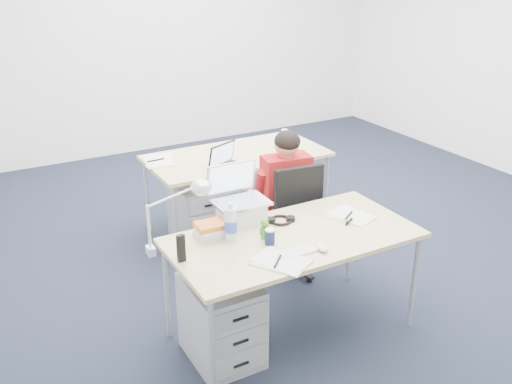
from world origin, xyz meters
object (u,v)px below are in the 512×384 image
(seated_person, at_px, (279,197))
(bear_figurine, at_px, (265,229))
(wireless_keyboard, at_px, (296,252))
(far_cup, at_px, (285,134))
(office_chair, at_px, (287,240))
(book_stack, at_px, (212,230))
(computer_mouse, at_px, (322,248))
(desk_near, at_px, (294,242))
(drawer_pedestal_far, at_px, (198,213))
(cordless_phone, at_px, (181,248))
(dark_laptop, at_px, (231,157))
(silver_laptop, at_px, (241,195))
(drawer_pedestal_near, at_px, (221,320))
(desk_lamp, at_px, (170,217))
(desk_far, at_px, (237,159))
(can_koozie, at_px, (270,237))
(water_bottle, at_px, (231,222))
(sunglasses, at_px, (349,222))
(headphones, at_px, (281,219))

(seated_person, distance_m, bear_figurine, 1.03)
(wireless_keyboard, xyz_separation_m, far_cup, (1.14, 1.99, 0.04))
(office_chair, xyz_separation_m, book_stack, (-0.86, -0.46, 0.51))
(seated_person, xyz_separation_m, computer_mouse, (-0.38, -1.12, 0.17))
(desk_near, distance_m, drawer_pedestal_far, 1.58)
(drawer_pedestal_far, height_order, cordless_phone, cordless_phone)
(dark_laptop, bearing_deg, far_cup, 8.24)
(desk_near, distance_m, dark_laptop, 1.31)
(silver_laptop, bearing_deg, drawer_pedestal_far, 81.93)
(book_stack, distance_m, dark_laptop, 1.23)
(drawer_pedestal_near, xyz_separation_m, drawer_pedestal_far, (0.52, 1.54, 0.00))
(desk_lamp, bearing_deg, desk_far, 42.63)
(can_koozie, xyz_separation_m, bear_figurine, (0.01, 0.08, 0.02))
(seated_person, height_order, bear_figurine, seated_person)
(cordless_phone, xyz_separation_m, desk_lamp, (0.00, 0.16, 0.13))
(office_chair, bearing_deg, water_bottle, -137.64)
(seated_person, relative_size, water_bottle, 4.58)
(bear_figurine, distance_m, dark_laptop, 1.28)
(sunglasses, bearing_deg, cordless_phone, 152.99)
(desk_near, xyz_separation_m, book_stack, (-0.46, 0.24, 0.09))
(desk_near, height_order, office_chair, office_chair)
(desk_near, distance_m, wireless_keyboard, 0.23)
(can_koozie, distance_m, far_cup, 2.18)
(desk_near, height_order, computer_mouse, computer_mouse)
(wireless_keyboard, xyz_separation_m, book_stack, (-0.35, 0.44, 0.04))
(book_stack, bearing_deg, sunglasses, -17.51)
(office_chair, distance_m, computer_mouse, 1.12)
(desk_far, xyz_separation_m, drawer_pedestal_far, (-0.43, -0.06, -0.41))
(can_koozie, relative_size, dark_laptop, 0.34)
(book_stack, bearing_deg, desk_near, -28.04)
(silver_laptop, relative_size, far_cup, 4.23)
(book_stack, distance_m, far_cup, 2.15)
(book_stack, distance_m, sunglasses, 0.92)
(dark_laptop, bearing_deg, silver_laptop, -135.70)
(water_bottle, relative_size, sunglasses, 2.76)
(can_koozie, bearing_deg, far_cup, 55.88)
(wireless_keyboard, xyz_separation_m, bear_figurine, (-0.07, 0.26, 0.06))
(bear_figurine, bearing_deg, book_stack, 135.41)
(drawer_pedestal_near, distance_m, far_cup, 2.44)
(book_stack, bearing_deg, cordless_phone, -145.53)
(wireless_keyboard, distance_m, far_cup, 2.29)
(seated_person, distance_m, wireless_keyboard, 1.21)
(silver_laptop, height_order, headphones, silver_laptop)
(office_chair, distance_m, drawer_pedestal_far, 0.92)
(headphones, relative_size, water_bottle, 0.78)
(drawer_pedestal_far, xyz_separation_m, headphones, (0.05, -1.31, 0.47))
(drawer_pedestal_near, height_order, water_bottle, water_bottle)
(office_chair, xyz_separation_m, computer_mouse, (-0.36, -0.95, 0.48))
(office_chair, height_order, computer_mouse, office_chair)
(dark_laptop, xyz_separation_m, far_cup, (0.83, 0.50, -0.06))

